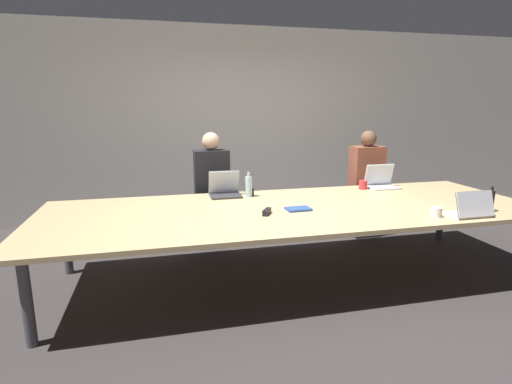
{
  "coord_description": "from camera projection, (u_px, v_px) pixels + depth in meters",
  "views": [
    {
      "loc": [
        -1.23,
        -3.5,
        1.69
      ],
      "look_at": [
        -0.35,
        0.1,
        0.87
      ],
      "focal_mm": 28.0,
      "sensor_mm": 36.0,
      "label": 1
    }
  ],
  "objects": [
    {
      "name": "person_far_right",
      "position": [
        366.0,
        186.0,
        5.11
      ],
      "size": [
        0.4,
        0.24,
        1.37
      ],
      "color": "#2D2D38",
      "rests_on": "ground_plane"
    },
    {
      "name": "notebook",
      "position": [
        298.0,
        209.0,
        3.73
      ],
      "size": [
        0.23,
        0.16,
        0.02
      ],
      "rotation": [
        0.0,
        0.0,
        0.04
      ],
      "color": "#2D4C8C",
      "rests_on": "conference_table"
    },
    {
      "name": "stapler",
      "position": [
        267.0,
        212.0,
        3.57
      ],
      "size": [
        0.12,
        0.15,
        0.05
      ],
      "rotation": [
        0.0,
        0.0,
        -0.55
      ],
      "color": "black",
      "rests_on": "conference_table"
    },
    {
      "name": "person_far_midleft",
      "position": [
        212.0,
        193.0,
        4.72
      ],
      "size": [
        0.4,
        0.24,
        1.37
      ],
      "color": "#2D2D38",
      "rests_on": "ground_plane"
    },
    {
      "name": "conference_table",
      "position": [
        294.0,
        212.0,
        3.82
      ],
      "size": [
        4.72,
        1.65,
        0.72
      ],
      "color": "#D6B77F",
      "rests_on": "ground_plane"
    },
    {
      "name": "cup_far_right",
      "position": [
        363.0,
        185.0,
        4.63
      ],
      "size": [
        0.1,
        0.1,
        0.1
      ],
      "color": "red",
      "rests_on": "conference_table"
    },
    {
      "name": "bottle_near_right",
      "position": [
        490.0,
        201.0,
        3.66
      ],
      "size": [
        0.06,
        0.06,
        0.24
      ],
      "color": "black",
      "rests_on": "conference_table"
    },
    {
      "name": "laptop_near_right",
      "position": [
        471.0,
        209.0,
        3.49
      ],
      "size": [
        0.36,
        0.24,
        0.24
      ],
      "rotation": [
        0.0,
        0.0,
        3.14
      ],
      "color": "silver",
      "rests_on": "conference_table"
    },
    {
      "name": "cup_near_right",
      "position": [
        436.0,
        212.0,
        3.5
      ],
      "size": [
        0.09,
        0.09,
        0.08
      ],
      "color": "white",
      "rests_on": "conference_table"
    },
    {
      "name": "ground_plane",
      "position": [
        293.0,
        278.0,
        3.97
      ],
      "size": [
        24.0,
        24.0,
        0.0
      ],
      "primitive_type": "plane",
      "color": "#383333"
    },
    {
      "name": "curtain_wall",
      "position": [
        241.0,
        124.0,
        6.03
      ],
      "size": [
        12.0,
        0.06,
        2.8
      ],
      "color": "beige",
      "rests_on": "ground_plane"
    },
    {
      "name": "laptop_far_right",
      "position": [
        381.0,
        181.0,
        4.72
      ],
      "size": [
        0.35,
        0.27,
        0.27
      ],
      "color": "silver",
      "rests_on": "conference_table"
    },
    {
      "name": "laptop_far_midleft",
      "position": [
        225.0,
        189.0,
        4.29
      ],
      "size": [
        0.34,
        0.27,
        0.27
      ],
      "color": "#333338",
      "rests_on": "conference_table"
    },
    {
      "name": "cup_far_midleft",
      "position": [
        250.0,
        192.0,
        4.29
      ],
      "size": [
        0.09,
        0.09,
        0.08
      ],
      "color": "#232328",
      "rests_on": "conference_table"
    },
    {
      "name": "bottle_far_midleft",
      "position": [
        249.0,
        186.0,
        4.24
      ],
      "size": [
        0.07,
        0.07,
        0.26
      ],
      "color": "#ADD1E0",
      "rests_on": "conference_table"
    }
  ]
}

